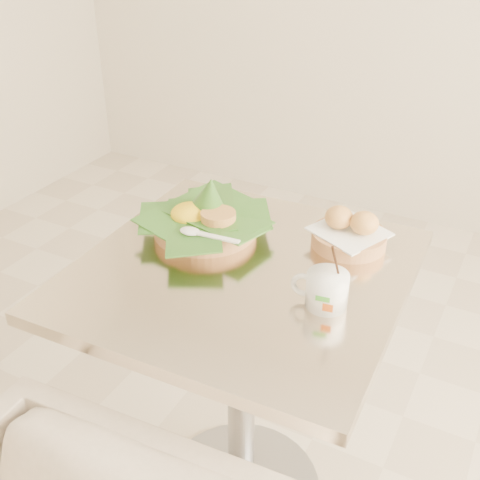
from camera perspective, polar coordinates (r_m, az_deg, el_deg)
The scene contains 5 objects.
floor at distance 1.90m, azimuth -2.62°, elevation -20.50°, with size 3.60×3.60×0.00m, color beige.
cafe_table at distance 1.46m, azimuth 0.13°, elevation -9.97°, with size 0.72×0.72×0.75m.
rice_basket at distance 1.45m, azimuth -3.36°, elevation 2.24°, with size 0.31×0.31×0.16m.
bread_basket at distance 1.42m, azimuth 10.35°, elevation 0.69°, with size 0.19×0.19×0.09m.
coffee_mug at distance 1.20m, azimuth 8.15°, elevation -4.60°, with size 0.12×0.09×0.15m.
Camera 1 is at (0.63, -1.02, 1.48)m, focal length 45.00 mm.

